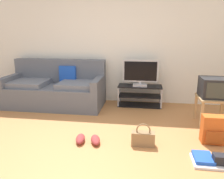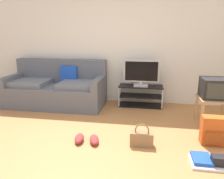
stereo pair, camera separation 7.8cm
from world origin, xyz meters
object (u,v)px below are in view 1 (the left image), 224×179
(sneakers_pair, at_px, (88,139))
(tv_stand, at_px, (140,96))
(handbag, at_px, (143,138))
(couch, at_px, (56,89))
(backpack, at_px, (214,130))
(crt_tv, at_px, (215,88))
(floor_tray, at_px, (211,160))
(flat_tv, at_px, (140,73))
(side_table, at_px, (213,102))

(sneakers_pair, bearing_deg, tv_stand, 68.60)
(handbag, relative_size, sneakers_pair, 0.79)
(tv_stand, distance_m, sneakers_pair, 1.89)
(couch, distance_m, backpack, 3.13)
(handbag, height_order, sneakers_pair, handbag)
(crt_tv, bearing_deg, backpack, -103.84)
(tv_stand, relative_size, floor_tray, 2.03)
(flat_tv, height_order, sneakers_pair, flat_tv)
(crt_tv, bearing_deg, side_table, -90.00)
(flat_tv, height_order, side_table, flat_tv)
(side_table, bearing_deg, floor_tray, -105.42)
(crt_tv, height_order, floor_tray, crt_tv)
(couch, xyz_separation_m, floor_tray, (2.68, -1.84, -0.30))
(tv_stand, distance_m, backpack, 1.85)
(flat_tv, relative_size, sneakers_pair, 1.75)
(couch, relative_size, floor_tray, 4.52)
(side_table, height_order, crt_tv, crt_tv)
(side_table, bearing_deg, crt_tv, 90.00)
(tv_stand, bearing_deg, crt_tv, -32.90)
(flat_tv, xyz_separation_m, floor_tray, (0.90, -2.03, -0.66))
(tv_stand, bearing_deg, couch, -173.36)
(side_table, bearing_deg, couch, 168.60)
(backpack, bearing_deg, sneakers_pair, -174.90)
(crt_tv, relative_size, handbag, 1.41)
(tv_stand, bearing_deg, floor_tray, -66.42)
(tv_stand, height_order, crt_tv, crt_tv)
(crt_tv, distance_m, floor_tray, 1.43)
(couch, relative_size, crt_tv, 4.47)
(tv_stand, height_order, sneakers_pair, tv_stand)
(couch, distance_m, floor_tray, 3.26)
(tv_stand, bearing_deg, side_table, -33.43)
(side_table, bearing_deg, handbag, -141.42)
(handbag, height_order, floor_tray, handbag)
(tv_stand, height_order, backpack, tv_stand)
(flat_tv, distance_m, floor_tray, 2.31)
(handbag, xyz_separation_m, sneakers_pair, (-0.77, -0.02, -0.06))
(couch, bearing_deg, backpack, -24.62)
(floor_tray, bearing_deg, handbag, 158.52)
(flat_tv, relative_size, handbag, 2.23)
(couch, relative_size, flat_tv, 2.82)
(tv_stand, bearing_deg, sneakers_pair, -111.40)
(crt_tv, relative_size, backpack, 1.14)
(tv_stand, relative_size, handbag, 2.82)
(backpack, bearing_deg, handbag, -170.03)
(backpack, xyz_separation_m, sneakers_pair, (-1.75, -0.25, -0.15))
(handbag, bearing_deg, flat_tv, 92.90)
(flat_tv, distance_m, crt_tv, 1.46)
(sneakers_pair, bearing_deg, handbag, 1.70)
(side_table, distance_m, sneakers_pair, 2.17)
(floor_tray, bearing_deg, flat_tv, 113.81)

